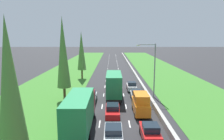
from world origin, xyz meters
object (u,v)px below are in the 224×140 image
(orange_van_right_lane, at_px, (141,104))
(poplar_tree_third, at_px, (82,51))
(red_hatchback_right_lane, at_px, (150,132))
(white_hatchback_right_lane, at_px, (132,86))
(silver_hatchback_left_lane, at_px, (91,97))
(poplar_tree_nearest, at_px, (10,82))
(silver_hatchback_right_lane, at_px, (137,95))
(street_light_mast, at_px, (153,67))
(green_box_truck_left_lane, at_px, (80,112))
(green_box_truck_centre_lane, at_px, (114,84))
(silver_sedan_centre_lane, at_px, (114,134))
(red_sedan_centre_lane, at_px, (113,110))
(poplar_tree_second, at_px, (63,53))
(white_van_centre_lane, at_px, (115,78))

(orange_van_right_lane, bearing_deg, poplar_tree_third, 115.75)
(red_hatchback_right_lane, xyz_separation_m, white_hatchback_right_lane, (-0.02, 18.70, 0.00))
(silver_hatchback_left_lane, bearing_deg, poplar_tree_nearest, -103.78)
(silver_hatchback_right_lane, height_order, street_light_mast, street_light_mast)
(poplar_tree_nearest, relative_size, poplar_tree_third, 1.02)
(green_box_truck_left_lane, relative_size, poplar_tree_third, 0.82)
(green_box_truck_centre_lane, distance_m, poplar_tree_nearest, 21.11)
(white_hatchback_right_lane, relative_size, poplar_tree_nearest, 0.33)
(silver_sedan_centre_lane, distance_m, street_light_mast, 16.69)
(red_hatchback_right_lane, height_order, poplar_tree_nearest, poplar_tree_nearest)
(silver_hatchback_left_lane, bearing_deg, red_hatchback_right_lane, -59.31)
(green_box_truck_centre_lane, bearing_deg, green_box_truck_left_lane, -106.18)
(silver_hatchback_left_lane, height_order, white_hatchback_right_lane, same)
(orange_van_right_lane, bearing_deg, street_light_mast, 68.58)
(poplar_tree_third, bearing_deg, street_light_mast, -48.11)
(red_sedan_centre_lane, xyz_separation_m, poplar_tree_second, (-7.67, 6.58, 6.85))
(green_box_truck_left_lane, height_order, poplar_tree_third, poplar_tree_third)
(white_hatchback_right_lane, bearing_deg, silver_sedan_centre_lane, -100.71)
(green_box_truck_left_lane, distance_m, red_sedan_centre_lane, 5.61)
(poplar_tree_third, bearing_deg, silver_hatchback_left_lane, -77.43)
(silver_hatchback_left_lane, distance_m, poplar_tree_third, 19.47)
(orange_van_right_lane, distance_m, poplar_tree_nearest, 16.87)
(poplar_tree_nearest, bearing_deg, orange_van_right_lane, 45.73)
(street_light_mast, bearing_deg, silver_hatchback_right_lane, -152.44)
(silver_sedan_centre_lane, bearing_deg, red_hatchback_right_lane, 5.46)
(green_box_truck_centre_lane, distance_m, white_hatchback_right_lane, 5.53)
(poplar_tree_second, relative_size, poplar_tree_third, 1.16)
(silver_hatchback_right_lane, distance_m, red_sedan_centre_lane, 7.86)
(red_hatchback_right_lane, bearing_deg, red_sedan_centre_lane, 121.33)
(red_sedan_centre_lane, distance_m, poplar_tree_nearest, 14.27)
(poplar_tree_second, bearing_deg, green_box_truck_centre_lane, 13.91)
(poplar_tree_nearest, height_order, street_light_mast, poplar_tree_nearest)
(green_box_truck_left_lane, relative_size, poplar_tree_nearest, 0.81)
(orange_van_right_lane, distance_m, green_box_truck_centre_lane, 8.47)
(orange_van_right_lane, distance_m, poplar_tree_third, 26.21)
(green_box_truck_centre_lane, relative_size, poplar_tree_third, 0.82)
(orange_van_right_lane, bearing_deg, poplar_tree_second, 153.32)
(silver_hatchback_left_lane, xyz_separation_m, orange_van_right_lane, (7.11, -5.01, 0.56))
(red_hatchback_right_lane, height_order, poplar_tree_second, poplar_tree_second)
(green_box_truck_left_lane, height_order, street_light_mast, street_light_mast)
(green_box_truck_left_lane, height_order, orange_van_right_lane, green_box_truck_left_lane)
(white_van_centre_lane, bearing_deg, street_light_mast, -55.76)
(poplar_tree_nearest, bearing_deg, silver_hatchback_left_lane, 76.22)
(white_hatchback_right_lane, distance_m, street_light_mast, 6.87)
(white_van_centre_lane, relative_size, street_light_mast, 0.54)
(red_sedan_centre_lane, xyz_separation_m, street_light_mast, (6.64, 8.29, 4.42))
(silver_hatchback_left_lane, relative_size, white_van_centre_lane, 0.80)
(green_box_truck_centre_lane, distance_m, poplar_tree_third, 17.82)
(poplar_tree_nearest, bearing_deg, green_box_truck_left_lane, 58.26)
(white_van_centre_lane, distance_m, poplar_tree_nearest, 29.53)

